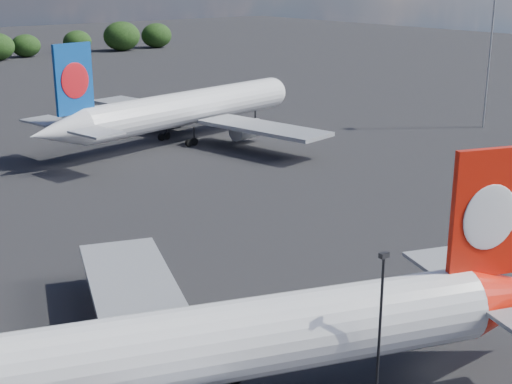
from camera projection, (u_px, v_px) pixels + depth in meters
qantas_airliner at (226, 344)px, 38.69m from camera, size 41.66×40.02×13.97m
china_southern_airliner at (181, 110)px, 102.59m from camera, size 47.14×45.04×15.44m
apron_lamp_post at (380, 325)px, 38.28m from camera, size 0.55×0.30×9.61m
floodlight_mast_near at (492, 30)px, 109.40m from camera, size 1.60×1.60×23.92m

